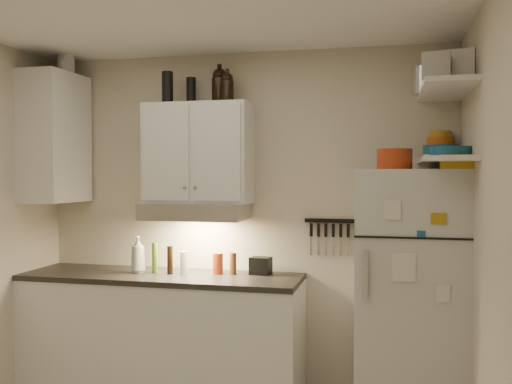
# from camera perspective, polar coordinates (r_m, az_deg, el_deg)

# --- Properties ---
(back_wall) EXTENTS (3.20, 0.02, 2.60)m
(back_wall) POSITION_cam_1_polar(r_m,az_deg,el_deg) (4.43, -1.33, -2.96)
(back_wall) COLOR beige
(back_wall) RESTS_ON ground
(right_wall) EXTENTS (0.02, 3.00, 2.60)m
(right_wall) POSITION_cam_1_polar(r_m,az_deg,el_deg) (2.83, 23.33, -5.84)
(right_wall) COLOR beige
(right_wall) RESTS_ON ground
(base_cabinet) EXTENTS (2.10, 0.60, 0.88)m
(base_cabinet) POSITION_cam_1_polar(r_m,az_deg,el_deg) (4.47, -9.41, -14.15)
(base_cabinet) COLOR white
(base_cabinet) RESTS_ON floor
(countertop) EXTENTS (2.10, 0.62, 0.04)m
(countertop) POSITION_cam_1_polar(r_m,az_deg,el_deg) (4.37, -9.44, -8.34)
(countertop) COLOR #282522
(countertop) RESTS_ON base_cabinet
(upper_cabinet) EXTENTS (0.80, 0.33, 0.75)m
(upper_cabinet) POSITION_cam_1_polar(r_m,az_deg,el_deg) (4.34, -5.77, 3.87)
(upper_cabinet) COLOR white
(upper_cabinet) RESTS_ON back_wall
(side_cabinet) EXTENTS (0.33, 0.55, 1.00)m
(side_cabinet) POSITION_cam_1_polar(r_m,az_deg,el_deg) (4.72, -19.50, 5.12)
(side_cabinet) COLOR white
(side_cabinet) RESTS_ON left_wall
(range_hood) EXTENTS (0.76, 0.46, 0.12)m
(range_hood) POSITION_cam_1_polar(r_m,az_deg,el_deg) (4.29, -6.03, -1.93)
(range_hood) COLOR silver
(range_hood) RESTS_ON back_wall
(fridge) EXTENTS (0.70, 0.68, 1.70)m
(fridge) POSITION_cam_1_polar(r_m,az_deg,el_deg) (4.01, 15.16, -10.03)
(fridge) COLOR silver
(fridge) RESTS_ON floor
(shelf_hi) EXTENTS (0.30, 0.95, 0.03)m
(shelf_hi) POSITION_cam_1_polar(r_m,az_deg,el_deg) (3.84, 18.42, 9.66)
(shelf_hi) COLOR white
(shelf_hi) RESTS_ON right_wall
(shelf_lo) EXTENTS (0.30, 0.95, 0.03)m
(shelf_lo) POSITION_cam_1_polar(r_m,az_deg,el_deg) (3.81, 18.35, 3.09)
(shelf_lo) COLOR white
(shelf_lo) RESTS_ON right_wall
(knife_strip) EXTENTS (0.42, 0.02, 0.03)m
(knife_strip) POSITION_cam_1_polar(r_m,az_deg,el_deg) (4.29, 7.69, -2.87)
(knife_strip) COLOR black
(knife_strip) RESTS_ON back_wall
(dutch_oven) EXTENTS (0.26, 0.26, 0.13)m
(dutch_oven) POSITION_cam_1_polar(r_m,az_deg,el_deg) (3.79, 13.67, 3.22)
(dutch_oven) COLOR #AB3313
(dutch_oven) RESTS_ON fridge
(book_stack) EXTENTS (0.21, 0.26, 0.09)m
(book_stack) POSITION_cam_1_polar(r_m,az_deg,el_deg) (3.72, 19.44, 2.84)
(book_stack) COLOR #AE8315
(book_stack) RESTS_ON fridge
(spice_jar) EXTENTS (0.07, 0.07, 0.10)m
(spice_jar) POSITION_cam_1_polar(r_m,az_deg,el_deg) (3.87, 16.83, 2.91)
(spice_jar) COLOR silver
(spice_jar) RESTS_ON fridge
(stock_pot) EXTENTS (0.33, 0.33, 0.18)m
(stock_pot) POSITION_cam_1_polar(r_m,az_deg,el_deg) (4.15, 17.00, 10.56)
(stock_pot) COLOR silver
(stock_pot) RESTS_ON shelf_hi
(tin_a) EXTENTS (0.23, 0.22, 0.20)m
(tin_a) POSITION_cam_1_polar(r_m,az_deg,el_deg) (3.76, 19.58, 11.59)
(tin_a) COLOR #AAAAAD
(tin_a) RESTS_ON shelf_hi
(tin_b) EXTENTS (0.18, 0.18, 0.16)m
(tin_b) POSITION_cam_1_polar(r_m,az_deg,el_deg) (3.57, 17.60, 11.80)
(tin_b) COLOR #AAAAAD
(tin_b) RESTS_ON shelf_hi
(bowl_teal) EXTENTS (0.24, 0.24, 0.09)m
(bowl_teal) POSITION_cam_1_polar(r_m,az_deg,el_deg) (4.17, 17.97, 3.83)
(bowl_teal) COLOR #16547D
(bowl_teal) RESTS_ON shelf_lo
(bowl_orange) EXTENTS (0.19, 0.19, 0.06)m
(bowl_orange) POSITION_cam_1_polar(r_m,az_deg,el_deg) (4.25, 17.92, 4.82)
(bowl_orange) COLOR #CE5913
(bowl_orange) RESTS_ON bowl_teal
(bowl_yellow) EXTENTS (0.15, 0.15, 0.05)m
(bowl_yellow) POSITION_cam_1_polar(r_m,az_deg,el_deg) (4.26, 17.93, 5.52)
(bowl_yellow) COLOR #BA8A20
(bowl_yellow) RESTS_ON bowl_orange
(plates) EXTENTS (0.31, 0.31, 0.07)m
(plates) POSITION_cam_1_polar(r_m,az_deg,el_deg) (3.79, 19.00, 3.81)
(plates) COLOR #16547D
(plates) RESTS_ON shelf_lo
(growler_a) EXTENTS (0.15, 0.15, 0.28)m
(growler_a) POSITION_cam_1_polar(r_m,az_deg,el_deg) (4.41, -3.67, 10.56)
(growler_a) COLOR black
(growler_a) RESTS_ON upper_cabinet
(growler_b) EXTENTS (0.13, 0.13, 0.23)m
(growler_b) POSITION_cam_1_polar(r_m,az_deg,el_deg) (4.30, -2.90, 10.44)
(growler_b) COLOR black
(growler_b) RESTS_ON upper_cabinet
(thermos_a) EXTENTS (0.09, 0.09, 0.21)m
(thermos_a) POSITION_cam_1_polar(r_m,az_deg,el_deg) (4.47, -6.50, 9.98)
(thermos_a) COLOR black
(thermos_a) RESTS_ON upper_cabinet
(thermos_b) EXTENTS (0.11, 0.11, 0.24)m
(thermos_b) POSITION_cam_1_polar(r_m,az_deg,el_deg) (4.44, -8.84, 10.26)
(thermos_b) COLOR black
(thermos_b) RESTS_ON upper_cabinet
(side_jar) EXTENTS (0.17, 0.17, 0.18)m
(side_jar) POSITION_cam_1_polar(r_m,az_deg,el_deg) (4.82, -18.48, 12.12)
(side_jar) COLOR silver
(side_jar) RESTS_ON side_cabinet
(soap_bottle) EXTENTS (0.14, 0.14, 0.31)m
(soap_bottle) POSITION_cam_1_polar(r_m,az_deg,el_deg) (4.43, -11.72, -5.90)
(soap_bottle) COLOR white
(soap_bottle) RESTS_ON countertop
(pepper_mill) EXTENTS (0.06, 0.06, 0.16)m
(pepper_mill) POSITION_cam_1_polar(r_m,az_deg,el_deg) (4.29, -2.31, -7.15)
(pepper_mill) COLOR brown
(pepper_mill) RESTS_ON countertop
(oil_bottle) EXTENTS (0.06, 0.06, 0.23)m
(oil_bottle) POSITION_cam_1_polar(r_m,az_deg,el_deg) (4.40, -10.08, -6.49)
(oil_bottle) COLOR #43721C
(oil_bottle) RESTS_ON countertop
(vinegar_bottle) EXTENTS (0.05, 0.05, 0.21)m
(vinegar_bottle) POSITION_cam_1_polar(r_m,az_deg,el_deg) (4.33, -8.59, -6.74)
(vinegar_bottle) COLOR black
(vinegar_bottle) RESTS_ON countertop
(clear_bottle) EXTENTS (0.08, 0.08, 0.17)m
(clear_bottle) POSITION_cam_1_polar(r_m,az_deg,el_deg) (4.31, -7.22, -7.04)
(clear_bottle) COLOR silver
(clear_bottle) RESTS_ON countertop
(red_jar) EXTENTS (0.09, 0.09, 0.16)m
(red_jar) POSITION_cam_1_polar(r_m,az_deg,el_deg) (4.31, -3.83, -7.14)
(red_jar) COLOR #AB3313
(red_jar) RESTS_ON countertop
(caddy) EXTENTS (0.16, 0.13, 0.13)m
(caddy) POSITION_cam_1_polar(r_m,az_deg,el_deg) (4.28, 0.47, -7.39)
(caddy) COLOR black
(caddy) RESTS_ON countertop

